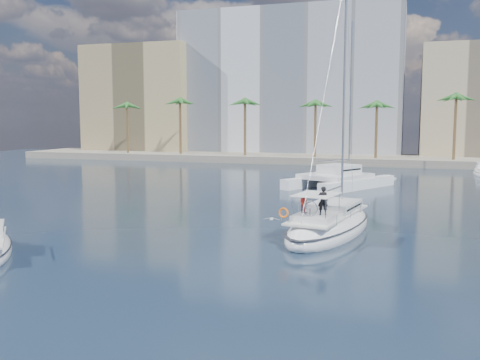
% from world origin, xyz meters
% --- Properties ---
extents(ground, '(160.00, 160.00, 0.00)m').
position_xyz_m(ground, '(0.00, 0.00, 0.00)').
color(ground, black).
rests_on(ground, ground).
extents(quay, '(120.00, 14.00, 1.20)m').
position_xyz_m(quay, '(0.00, 61.00, 0.60)').
color(quay, gray).
rests_on(quay, ground).
extents(building_modern, '(42.00, 16.00, 28.00)m').
position_xyz_m(building_modern, '(-12.00, 73.00, 14.00)').
color(building_modern, silver).
rests_on(building_modern, ground).
extents(building_tan_left, '(22.00, 14.00, 22.00)m').
position_xyz_m(building_tan_left, '(-42.00, 69.00, 11.00)').
color(building_tan_left, tan).
rests_on(building_tan_left, ground).
extents(palm_left, '(3.60, 3.60, 12.30)m').
position_xyz_m(palm_left, '(-34.00, 57.00, 10.28)').
color(palm_left, brown).
rests_on(palm_left, ground).
extents(palm_centre, '(3.60, 3.60, 12.30)m').
position_xyz_m(palm_centre, '(0.00, 57.00, 10.28)').
color(palm_centre, brown).
rests_on(palm_centre, ground).
extents(main_sloop, '(6.00, 12.75, 18.19)m').
position_xyz_m(main_sloop, '(5.43, 3.22, 0.55)').
color(main_sloop, white).
rests_on(main_sloop, ground).
extents(catamaran, '(11.42, 13.83, 18.01)m').
position_xyz_m(catamaran, '(2.93, 27.33, 1.16)').
color(catamaran, white).
rests_on(catamaran, ground).
extents(seagull, '(1.06, 0.46, 0.20)m').
position_xyz_m(seagull, '(1.99, 1.39, 1.12)').
color(seagull, silver).
rests_on(seagull, ground).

